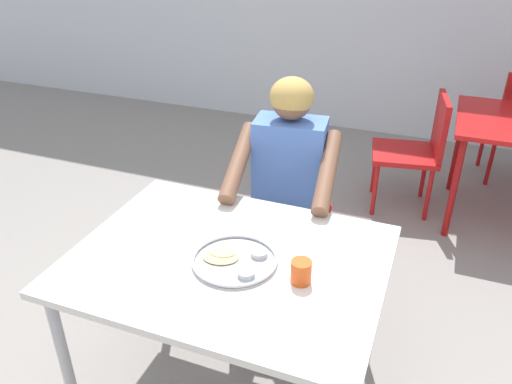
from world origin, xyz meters
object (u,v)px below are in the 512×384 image
object	(u,v)px
thali_tray	(235,260)
drinking_cup	(301,271)
table_foreground	(229,272)
chair_foreground	(293,201)
diner_foreground	(285,184)
chair_red_left	(418,146)

from	to	relation	value
thali_tray	drinking_cup	world-z (taller)	drinking_cup
table_foreground	chair_foreground	size ratio (longest dim) A/B	1.29
table_foreground	thali_tray	size ratio (longest dim) A/B	3.64
table_foreground	chair_foreground	bearing A→B (deg)	90.63
table_foreground	diner_foreground	xyz separation A→B (m)	(0.01, 0.65, 0.06)
table_foreground	diner_foreground	size ratio (longest dim) A/B	0.94
diner_foreground	chair_red_left	size ratio (longest dim) A/B	1.48
drinking_cup	chair_red_left	distance (m)	2.06
chair_red_left	table_foreground	bearing A→B (deg)	-105.38
table_foreground	thali_tray	xyz separation A→B (m)	(0.04, -0.02, 0.08)
diner_foreground	chair_red_left	bearing A→B (deg)	68.08
chair_foreground	chair_red_left	world-z (taller)	chair_foreground
chair_foreground	diner_foreground	distance (m)	0.31
chair_red_left	diner_foreground	bearing A→B (deg)	-111.92
drinking_cup	diner_foreground	size ratio (longest dim) A/B	0.07
chair_foreground	diner_foreground	size ratio (longest dim) A/B	0.73
chair_foreground	drinking_cup	bearing A→B (deg)	-71.64
thali_tray	chair_foreground	size ratio (longest dim) A/B	0.35
table_foreground	chair_red_left	size ratio (longest dim) A/B	1.39
table_foreground	drinking_cup	distance (m)	0.32
thali_tray	drinking_cup	distance (m)	0.26
drinking_cup	chair_red_left	bearing A→B (deg)	82.98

